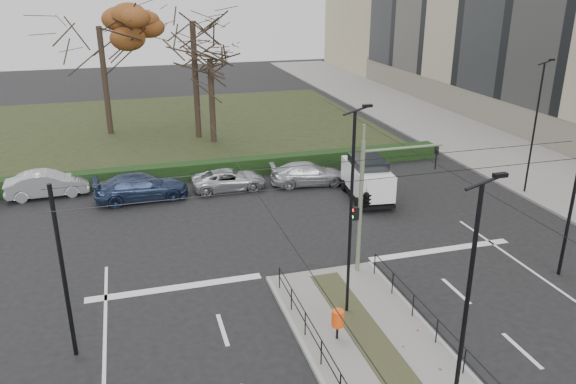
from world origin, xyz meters
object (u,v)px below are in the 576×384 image
at_px(parked_car_fourth, 229,180).
at_px(white_van, 367,178).
at_px(traffic_light, 368,197).
at_px(parked_car_second, 47,184).
at_px(bare_tree_center, 193,30).
at_px(streetlamp_sidewalk, 535,127).
at_px(litter_bin, 338,319).
at_px(streetlamp_median_far, 351,213).
at_px(rust_tree, 99,26).
at_px(bare_tree_near, 210,65).
at_px(parked_car_third, 141,187).
at_px(parked_car_fifth, 308,174).
at_px(streetlamp_median_near, 465,325).

bearing_deg(parked_car_fourth, white_van, -117.22).
relative_size(traffic_light, white_van, 1.21).
relative_size(parked_car_second, bare_tree_center, 0.39).
bearing_deg(streetlamp_sidewalk, parked_car_fourth, 161.35).
relative_size(litter_bin, white_van, 0.23).
height_order(streetlamp_median_far, rust_tree, rust_tree).
height_order(streetlamp_median_far, bare_tree_near, bare_tree_near).
distance_m(parked_car_fourth, white_van, 8.07).
height_order(parked_car_third, parked_car_fifth, parked_car_third).
bearing_deg(bare_tree_center, streetlamp_median_far, -86.01).
relative_size(streetlamp_median_near, white_van, 1.63).
distance_m(streetlamp_median_near, bare_tree_near, 31.69).
relative_size(traffic_light, parked_car_second, 1.26).
bearing_deg(parked_car_third, parked_car_fifth, -94.14).
bearing_deg(streetlamp_median_near, parked_car_third, 107.90).
bearing_deg(litter_bin, bare_tree_center, 91.78).
xyz_separation_m(litter_bin, parked_car_fourth, (-0.73, 15.81, -0.31)).
xyz_separation_m(rust_tree, bare_tree_center, (6.64, -3.13, -0.18)).
relative_size(streetlamp_median_far, rust_tree, 0.71).
distance_m(parked_car_second, parked_car_fourth, 10.31).
bearing_deg(litter_bin, parked_car_second, 121.71).
xyz_separation_m(litter_bin, parked_car_second, (-10.88, 17.61, -0.17)).
height_order(streetlamp_median_near, streetlamp_sidewalk, streetlamp_median_near).
bearing_deg(streetlamp_median_far, parked_car_second, 126.33).
relative_size(bare_tree_center, parked_car_fifth, 2.52).
bearing_deg(parked_car_third, streetlamp_median_far, -157.25).
relative_size(traffic_light, bare_tree_near, 0.69).
bearing_deg(parked_car_third, streetlamp_sidewalk, -106.68).
relative_size(parked_car_fourth, rust_tree, 0.40).
bearing_deg(traffic_light, parked_car_fourth, 107.46).
xyz_separation_m(parked_car_fourth, rust_tree, (-6.77, 15.20, 7.76)).
xyz_separation_m(streetlamp_median_far, streetlamp_sidewalk, (14.61, 8.80, -0.09)).
bearing_deg(traffic_light, rust_tree, 111.25).
bearing_deg(streetlamp_sidewalk, streetlamp_median_far, -148.92).
distance_m(parked_car_fourth, rust_tree, 18.36).
xyz_separation_m(parked_car_second, parked_car_fifth, (14.91, -2.28, -0.07)).
relative_size(rust_tree, parked_car_fifth, 2.36).
distance_m(litter_bin, rust_tree, 32.76).
distance_m(bare_tree_center, bare_tree_near, 3.05).
xyz_separation_m(litter_bin, bare_tree_near, (0.04, 26.20, 4.89)).
relative_size(parked_car_fourth, white_van, 0.93).
height_order(traffic_light, streetlamp_median_near, streetlamp_median_near).
bearing_deg(parked_car_third, traffic_light, -145.31).
xyz_separation_m(streetlamp_median_near, white_van, (5.43, 17.59, -2.75)).
height_order(traffic_light, litter_bin, traffic_light).
bearing_deg(streetlamp_median_far, parked_car_fourth, 96.79).
bearing_deg(traffic_light, white_van, 65.74).
xyz_separation_m(parked_car_fourth, bare_tree_near, (0.77, 10.40, 5.20)).
relative_size(rust_tree, bare_tree_center, 0.94).
distance_m(litter_bin, parked_car_third, 16.58).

